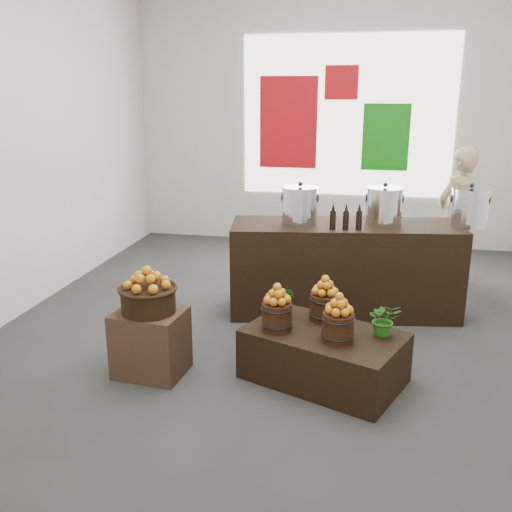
% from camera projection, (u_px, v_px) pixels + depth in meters
% --- Properties ---
extents(ground, '(7.00, 7.00, 0.00)m').
position_uv_depth(ground, '(293.00, 325.00, 6.05)').
color(ground, '#353533').
rests_on(ground, ground).
extents(back_wall, '(6.00, 0.04, 4.00)m').
position_uv_depth(back_wall, '(327.00, 116.00, 8.78)').
color(back_wall, beige).
rests_on(back_wall, ground).
extents(back_opening, '(3.20, 0.02, 2.40)m').
position_uv_depth(back_opening, '(347.00, 117.00, 8.70)').
color(back_opening, white).
rests_on(back_opening, back_wall).
extents(deco_red_left, '(0.90, 0.04, 1.40)m').
position_uv_depth(deco_red_left, '(288.00, 123.00, 8.90)').
color(deco_red_left, '#B90E15').
rests_on(deco_red_left, back_wall).
extents(deco_green_right, '(0.70, 0.04, 1.00)m').
position_uv_depth(deco_green_right, '(386.00, 137.00, 8.66)').
color(deco_green_right, '#167912').
rests_on(deco_green_right, back_wall).
extents(deco_red_upper, '(0.50, 0.04, 0.50)m').
position_uv_depth(deco_red_upper, '(342.00, 82.00, 8.57)').
color(deco_red_upper, '#B90E15').
rests_on(deco_red_upper, back_wall).
extents(crate, '(0.62, 0.52, 0.58)m').
position_uv_depth(crate, '(151.00, 343.00, 4.95)').
color(crate, '#503725').
rests_on(crate, ground).
extents(wicker_basket, '(0.46, 0.46, 0.21)m').
position_uv_depth(wicker_basket, '(148.00, 300.00, 4.84)').
color(wicker_basket, black).
rests_on(wicker_basket, crate).
extents(apples_in_basket, '(0.36, 0.36, 0.19)m').
position_uv_depth(apples_in_basket, '(147.00, 278.00, 4.78)').
color(apples_in_basket, '#A10508').
rests_on(apples_in_basket, wicker_basket).
extents(display_table, '(1.48, 1.21, 0.44)m').
position_uv_depth(display_table, '(324.00, 356.00, 4.86)').
color(display_table, black).
rests_on(display_table, ground).
extents(apple_bucket_front_left, '(0.26, 0.26, 0.24)m').
position_uv_depth(apple_bucket_front_left, '(277.00, 316.00, 4.81)').
color(apple_bucket_front_left, black).
rests_on(apple_bucket_front_left, display_table).
extents(apples_in_bucket_front_left, '(0.19, 0.19, 0.17)m').
position_uv_depth(apples_in_bucket_front_left, '(277.00, 294.00, 4.76)').
color(apples_in_bucket_front_left, '#A10508').
rests_on(apples_in_bucket_front_left, apple_bucket_front_left).
extents(apple_bucket_front_right, '(0.26, 0.26, 0.24)m').
position_uv_depth(apple_bucket_front_right, '(338.00, 327.00, 4.59)').
color(apple_bucket_front_right, black).
rests_on(apple_bucket_front_right, display_table).
extents(apples_in_bucket_front_right, '(0.19, 0.19, 0.17)m').
position_uv_depth(apples_in_bucket_front_right, '(339.00, 304.00, 4.53)').
color(apples_in_bucket_front_right, '#A10508').
rests_on(apples_in_bucket_front_right, apple_bucket_front_right).
extents(apple_bucket_rear, '(0.26, 0.26, 0.24)m').
position_uv_depth(apple_bucket_rear, '(324.00, 307.00, 5.02)').
color(apple_bucket_rear, black).
rests_on(apple_bucket_rear, display_table).
extents(apples_in_bucket_rear, '(0.19, 0.19, 0.17)m').
position_uv_depth(apples_in_bucket_rear, '(325.00, 285.00, 4.96)').
color(apples_in_bucket_rear, '#A10508').
rests_on(apples_in_bucket_rear, apple_bucket_rear).
extents(herb_garnish_right, '(0.30, 0.27, 0.29)m').
position_uv_depth(herb_garnish_right, '(384.00, 319.00, 4.68)').
color(herb_garnish_right, '#1E5D13').
rests_on(herb_garnish_right, display_table).
extents(herb_garnish_left, '(0.19, 0.17, 0.28)m').
position_uv_depth(herb_garnish_left, '(286.00, 302.00, 5.09)').
color(herb_garnish_left, '#1E5D13').
rests_on(herb_garnish_left, display_table).
extents(counter, '(2.55, 1.15, 1.01)m').
position_uv_depth(counter, '(344.00, 269.00, 6.28)').
color(counter, black).
rests_on(counter, ground).
extents(stock_pot_left, '(0.38, 0.38, 0.38)m').
position_uv_depth(stock_pot_left, '(300.00, 206.00, 6.11)').
color(stock_pot_left, silver).
rests_on(stock_pot_left, counter).
extents(stock_pot_center, '(0.38, 0.38, 0.38)m').
position_uv_depth(stock_pot_center, '(384.00, 207.00, 6.07)').
color(stock_pot_center, silver).
rests_on(stock_pot_center, counter).
extents(stock_pot_right, '(0.38, 0.38, 0.38)m').
position_uv_depth(stock_pot_right, '(469.00, 208.00, 6.02)').
color(stock_pot_right, silver).
rests_on(stock_pot_right, counter).
extents(oil_cruets, '(0.28, 0.11, 0.28)m').
position_uv_depth(oil_cruets, '(349.00, 216.00, 5.86)').
color(oil_cruets, black).
rests_on(oil_cruets, counter).
extents(shopper, '(0.75, 0.74, 1.74)m').
position_uv_depth(shopper, '(456.00, 217.00, 7.13)').
color(shopper, tan).
rests_on(shopper, ground).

